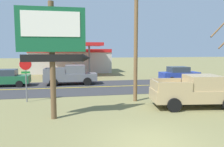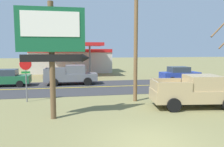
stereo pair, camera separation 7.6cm
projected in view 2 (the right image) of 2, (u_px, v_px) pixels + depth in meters
name	position (u px, v px, depth m)	size (l,w,h in m)	color
ground_plane	(151.00, 144.00, 8.32)	(180.00, 180.00, 0.00)	olive
road_asphalt	(102.00, 87.00, 21.03)	(140.00, 8.00, 0.02)	#333335
road_centre_line	(102.00, 87.00, 21.03)	(126.00, 0.20, 0.01)	gold
motel_sign	(53.00, 40.00, 10.83)	(3.51, 0.54, 5.85)	brown
stop_sign	(26.00, 72.00, 14.76)	(0.80, 0.08, 2.95)	slate
utility_pole	(136.00, 29.00, 14.73)	(1.89, 0.26, 9.12)	brown
gas_station	(71.00, 60.00, 34.59)	(12.00, 11.50, 4.40)	beige
pickup_tan_parked_on_lawn	(196.00, 92.00, 13.52)	(5.40, 2.73, 1.96)	tan
pickup_grey_on_road	(72.00, 75.00, 22.36)	(5.20, 2.24, 1.96)	slate
car_blue_mid_lane	(179.00, 74.00, 24.51)	(4.20, 2.00, 1.64)	#233893
car_green_far_lane	(7.00, 78.00, 21.27)	(4.20, 2.00, 1.64)	#1E6038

